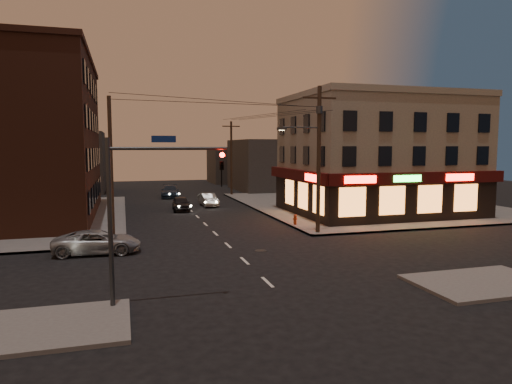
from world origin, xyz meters
name	(u,v)px	position (x,y,z in m)	size (l,w,h in m)	color
ground	(245,261)	(0.00, 0.00, 0.00)	(120.00, 120.00, 0.00)	black
sidewalk_ne	(365,204)	(18.00, 19.00, 0.07)	(24.00, 28.00, 0.15)	#514F4C
pizza_building	(377,155)	(15.93, 13.43, 5.35)	(15.85, 12.85, 10.50)	#9D9177
brick_apartment	(16,140)	(-14.50, 19.00, 6.65)	(12.00, 20.00, 13.00)	#4A2417
bg_building_ne_a	(271,165)	(14.00, 38.00, 3.50)	(10.00, 12.00, 7.00)	#3F3D3A
bg_building_nw	(69,162)	(-13.00, 42.00, 4.00)	(9.00, 10.00, 8.00)	#3F3D3A
bg_building_ne_b	(234,165)	(12.00, 52.00, 3.00)	(8.00, 8.00, 6.00)	#3F3D3A
utility_pole_main	(317,151)	(6.68, 5.80, 5.76)	(4.20, 0.44, 10.00)	#382619
utility_pole_far	(231,158)	(6.80, 32.00, 4.65)	(0.26, 0.26, 9.00)	#382619
utility_pole_west	(111,170)	(-6.80, 6.50, 4.65)	(0.24, 0.24, 9.00)	#382619
traffic_signal	(139,198)	(-5.57, -5.60, 4.16)	(4.49, 0.32, 6.47)	#333538
suv_cross	(97,242)	(-7.61, 4.00, 0.67)	(2.22, 4.81, 1.34)	gray
sedan_near	(181,204)	(-0.88, 20.31, 0.67)	(1.59, 3.95, 1.35)	black
sedan_mid	(208,200)	(2.20, 22.79, 0.66)	(1.39, 3.98, 1.31)	slate
sedan_far	(170,191)	(-0.75, 32.13, 0.73)	(2.04, 5.02, 1.46)	#1C2838
fire_hydrant	(295,219)	(6.40, 9.12, 0.57)	(0.35, 0.35, 0.78)	#932A0D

